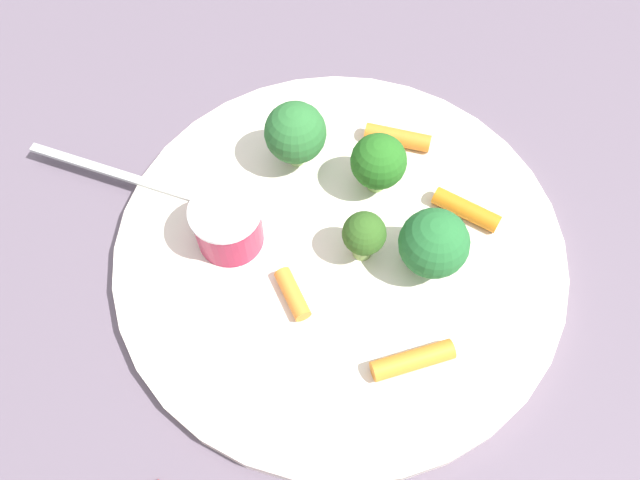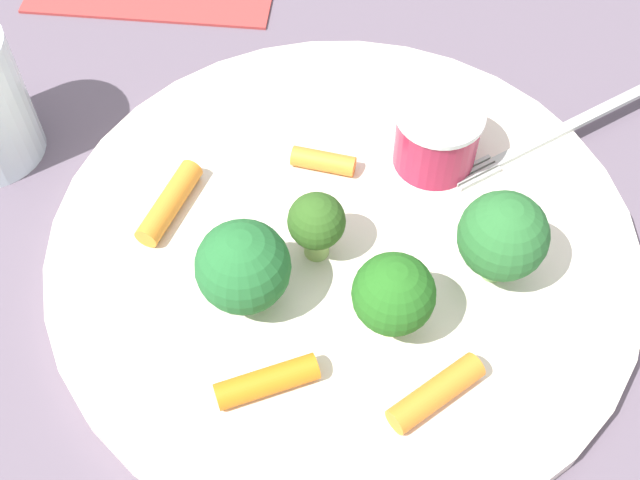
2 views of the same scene
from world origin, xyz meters
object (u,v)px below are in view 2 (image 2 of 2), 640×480
(carrot_stick_1, at_px, (323,161))
(carrot_stick_2, at_px, (267,381))
(sauce_cup, at_px, (437,137))
(carrot_stick_3, at_px, (170,203))
(broccoli_floret_1, at_px, (503,235))
(fork, at_px, (570,126))
(carrot_stick_0, at_px, (436,393))
(broccoli_floret_3, at_px, (243,267))
(broccoli_floret_2, at_px, (394,295))
(plate, at_px, (343,246))
(broccoli_floret_0, at_px, (317,223))

(carrot_stick_1, distance_m, carrot_stick_2, 0.14)
(sauce_cup, height_order, carrot_stick_3, sauce_cup)
(sauce_cup, xyz_separation_m, carrot_stick_1, (-0.06, -0.02, -0.01))
(carrot_stick_2, xyz_separation_m, carrot_stick_3, (-0.08, 0.09, 0.00))
(broccoli_floret_1, xyz_separation_m, fork, (0.03, 0.11, -0.03))
(carrot_stick_0, height_order, carrot_stick_3, same)
(carrot_stick_2, bearing_deg, carrot_stick_3, 134.04)
(carrot_stick_1, bearing_deg, fork, 27.73)
(broccoli_floret_3, bearing_deg, carrot_stick_2, -60.33)
(broccoli_floret_2, xyz_separation_m, broccoli_floret_3, (-0.07, -0.00, -0.00))
(broccoli_floret_3, relative_size, carrot_stick_3, 1.00)
(broccoli_floret_2, distance_m, carrot_stick_0, 0.05)
(carrot_stick_0, xyz_separation_m, carrot_stick_2, (-0.08, -0.02, -0.00))
(carrot_stick_0, relative_size, carrot_stick_1, 1.38)
(broccoli_floret_2, bearing_deg, plate, 128.37)
(carrot_stick_3, relative_size, fork, 0.40)
(sauce_cup, bearing_deg, broccoli_floret_2, -89.94)
(broccoli_floret_0, distance_m, broccoli_floret_1, 0.09)
(broccoli_floret_2, xyz_separation_m, carrot_stick_0, (0.03, -0.03, -0.02))
(carrot_stick_1, bearing_deg, broccoli_floret_3, -98.17)
(carrot_stick_3, distance_m, fork, 0.23)
(carrot_stick_0, distance_m, carrot_stick_1, 0.15)
(broccoli_floret_1, bearing_deg, broccoli_floret_2, -134.13)
(broccoli_floret_1, height_order, carrot_stick_1, broccoli_floret_1)
(broccoli_floret_1, distance_m, broccoli_floret_3, 0.13)
(broccoli_floret_1, distance_m, carrot_stick_3, 0.18)
(sauce_cup, xyz_separation_m, fork, (0.07, 0.05, -0.02))
(carrot_stick_0, bearing_deg, carrot_stick_2, -168.52)
(broccoli_floret_3, xyz_separation_m, carrot_stick_2, (0.02, -0.04, -0.02))
(carrot_stick_0, height_order, carrot_stick_1, carrot_stick_0)
(broccoli_floret_0, height_order, broccoli_floret_2, broccoli_floret_2)
(broccoli_floret_1, relative_size, carrot_stick_3, 1.05)
(broccoli_floret_0, height_order, carrot_stick_0, broccoli_floret_0)
(plate, distance_m, carrot_stick_1, 0.05)
(sauce_cup, relative_size, broccoli_floret_1, 0.87)
(broccoli_floret_0, bearing_deg, carrot_stick_2, -90.71)
(broccoli_floret_0, bearing_deg, broccoli_floret_1, 7.67)
(plate, relative_size, broccoli_floret_1, 5.66)
(broccoli_floret_0, height_order, carrot_stick_3, broccoli_floret_0)
(broccoli_floret_0, xyz_separation_m, carrot_stick_0, (0.08, -0.06, -0.02))
(plate, relative_size, carrot_stick_3, 5.94)
(sauce_cup, relative_size, carrot_stick_1, 1.35)
(carrot_stick_3, bearing_deg, broccoli_floret_1, 2.35)
(carrot_stick_2, bearing_deg, broccoli_floret_0, 89.29)
(broccoli_floret_0, relative_size, broccoli_floret_2, 0.84)
(broccoli_floret_0, bearing_deg, sauce_cup, 59.57)
(carrot_stick_2, height_order, carrot_stick_3, same)
(broccoli_floret_0, bearing_deg, carrot_stick_1, 102.19)
(plate, distance_m, carrot_stick_3, 0.10)
(broccoli_floret_3, xyz_separation_m, carrot_stick_3, (-0.06, 0.04, -0.02))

